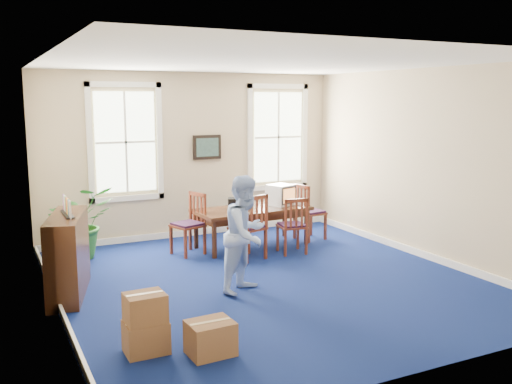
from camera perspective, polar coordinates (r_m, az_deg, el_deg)
name	(u,v)px	position (r m, az deg, el deg)	size (l,w,h in m)	color
floor	(268,280)	(8.64, 1.17, -8.84)	(6.50, 6.50, 0.00)	navy
ceiling	(268,62)	(8.23, 1.25, 12.86)	(6.50, 6.50, 0.00)	white
wall_back	(192,155)	(11.25, -6.42, 3.68)	(6.50, 6.50, 0.00)	#C5B08A
wall_front	(425,215)	(5.63, 16.56, -2.22)	(6.50, 6.50, 0.00)	#C5B08A
wall_left	(50,189)	(7.41, -19.86, 0.30)	(6.50, 6.50, 0.00)	#C5B08A
wall_right	(426,164)	(10.01, 16.67, 2.66)	(6.50, 6.50, 0.00)	#C5B08A
baseboard_back	(194,232)	(11.47, -6.23, -4.01)	(6.00, 0.04, 0.12)	white
baseboard_left	(60,308)	(7.79, -19.01, -10.94)	(0.04, 6.50, 0.12)	white
baseboard_right	(421,253)	(10.27, 16.14, -5.91)	(0.04, 6.50, 0.12)	white
window_left	(125,142)	(10.84, -12.92, 4.88)	(1.40, 0.12, 2.20)	white
window_right	(278,137)	(11.98, 2.20, 5.50)	(1.40, 0.12, 2.20)	white
wall_picture	(207,147)	(11.29, -4.92, 4.49)	(0.58, 0.06, 0.48)	black
conference_table	(252,227)	(10.49, -0.40, -3.54)	(2.11, 0.96, 0.72)	#3D2010
crt_tv	(281,195)	(10.71, 2.49, -0.27)	(0.43, 0.46, 0.39)	#B7B7BC
game_console	(295,203)	(10.84, 3.94, -1.07)	(0.17, 0.22, 0.05)	white
equipment_bag	(239,203)	(10.35, -1.71, -1.14)	(0.40, 0.26, 0.20)	black
chair_near_left	(247,226)	(9.64, -0.86, -3.47)	(0.50, 0.50, 1.12)	maroon
chair_near_right	(292,225)	(10.04, 3.60, -3.31)	(0.45, 0.45, 1.00)	maroon
chair_end_left	(188,224)	(9.99, -6.86, -3.22)	(0.48, 0.48, 1.07)	maroon
chair_end_right	(310,212)	(11.04, 5.43, -1.96)	(0.49, 0.49, 1.09)	maroon
man	(246,234)	(7.98, -1.00, -4.21)	(0.81, 0.62, 1.65)	#A3C2F9
credenza	(68,254)	(8.31, -18.29, -5.92)	(0.42, 1.46, 1.15)	#3D2010
brochure_rack	(67,204)	(8.16, -18.39, -1.13)	(0.10, 0.58, 0.26)	#99999E
potted_plant	(79,222)	(10.13, -17.26, -2.91)	(1.12, 0.97, 1.24)	#205C1E
cardboard_boxes	(159,316)	(6.45, -9.69, -12.15)	(1.21, 1.21, 0.69)	brown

